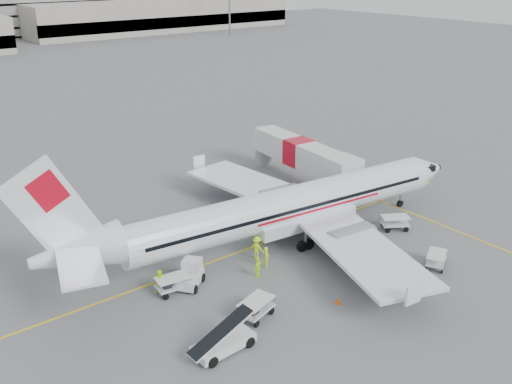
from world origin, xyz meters
TOP-DOWN VIEW (x-y plane):
  - ground at (0.00, 0.00)m, footprint 360.00×360.00m
  - stripe_lead at (0.00, 0.00)m, footprint 44.00×0.20m
  - stripe_cross at (14.00, -8.00)m, footprint 0.20×20.00m
  - terminal_east at (70.00, 145.00)m, footprint 90.00×26.00m
  - parking_garage at (25.00, 160.00)m, footprint 62.00×24.00m
  - aircraft at (1.44, -0.76)m, footprint 41.30×33.91m
  - jet_bridge at (11.16, 9.03)m, footprint 4.77×17.75m
  - belt_loader at (-11.51, -9.58)m, footprint 5.32×2.23m
  - tug_fore at (3.42, -8.43)m, footprint 2.46×2.20m
  - tug_mid at (3.89, -4.65)m, footprint 2.20×1.36m
  - tug_aft at (-9.20, -2.00)m, footprint 2.80×2.62m
  - cart_loaded_a at (-7.82, -8.04)m, footprint 2.85×2.17m
  - cart_loaded_b at (-10.59, -2.00)m, footprint 2.55×1.70m
  - cart_empty_a at (7.23, -11.28)m, footprint 2.59×2.21m
  - cart_empty_b at (9.99, -5.02)m, footprint 2.76×2.44m
  - cone_nose at (19.90, 2.33)m, footprint 0.34×0.34m
  - cone_port at (6.45, 15.88)m, footprint 0.42×0.42m
  - cone_stbd at (-2.38, -10.23)m, footprint 0.33×0.33m
  - crew_a at (-3.10, -3.28)m, footprint 0.72×0.76m
  - crew_b at (-11.30, -1.50)m, footprint 1.11×1.07m
  - crew_c at (-2.80, -1.73)m, footprint 1.04×1.38m
  - crew_d at (-4.51, -4.02)m, footprint 1.02×0.72m

SIDE VIEW (x-z plane):
  - ground at x=0.00m, z-range 0.00..0.00m
  - stripe_lead at x=0.00m, z-range 0.00..0.01m
  - stripe_cross at x=14.00m, z-range 0.00..0.01m
  - cone_stbd at x=-2.38m, z-range 0.00..0.55m
  - cone_nose at x=19.90m, z-range 0.00..0.55m
  - cone_port at x=6.45m, z-range 0.00..0.68m
  - cart_empty_a at x=7.23m, z-range 0.00..1.16m
  - cart_empty_b at x=9.99m, z-range 0.00..1.24m
  - cart_loaded_b at x=-10.59m, z-range 0.00..1.25m
  - cart_loaded_a at x=-7.82m, z-range 0.00..1.32m
  - crew_d at x=-4.51m, z-range 0.00..1.60m
  - tug_mid at x=3.89m, z-range 0.00..1.64m
  - tug_fore at x=3.42m, z-range 0.00..1.65m
  - crew_a at x=-3.10m, z-range 0.00..1.75m
  - crew_b at x=-11.30m, z-range 0.00..1.81m
  - tug_aft at x=-9.20m, z-range 0.00..1.89m
  - crew_c at x=-2.80m, z-range 0.00..1.90m
  - belt_loader at x=-11.51m, z-range 0.00..2.83m
  - jet_bridge at x=11.16m, z-range 0.00..4.60m
  - terminal_east at x=70.00m, z-range 0.00..10.00m
  - aircraft at x=1.44m, z-range 0.00..10.58m
  - parking_garage at x=25.00m, z-range 0.00..14.00m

